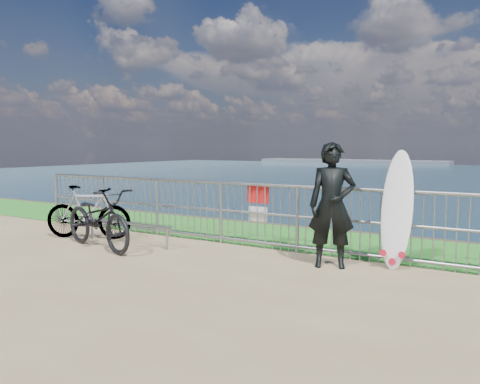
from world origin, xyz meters
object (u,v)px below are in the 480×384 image
Objects in this scene: bicycle_near at (98,219)px; bicycle_far at (88,212)px; surfboard at (397,214)px; surfer at (332,205)px.

bicycle_near reaches higher than bicycle_far.
surfboard is 0.86× the size of bicycle_near.
surfer is 4.73m from bicycle_far.
surfer is at bearing -63.09° from bicycle_near.
surfer is at bearing -152.18° from surfboard.
bicycle_near is (-3.85, -0.87, -0.38)m from surfer.
surfer reaches higher than bicycle_near.
surfer is 0.91× the size of bicycle_near.
bicycle_near is at bearing 171.95° from surfer.
surfer is 1.08× the size of bicycle_far.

